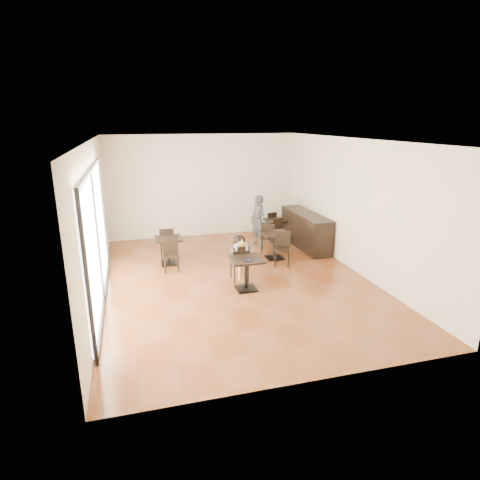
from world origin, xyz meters
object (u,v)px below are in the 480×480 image
object	(u,v)px
cafe_table_back	(275,230)
chair_mid_b	(282,249)
cafe_table_mid	(275,246)
chair_back_a	(269,224)
adult_patron	(258,220)
chair_mid_a	(268,238)
chair_left_b	(171,255)
child_chair	(239,263)
child	(239,258)
cafe_table_left	(169,251)
chair_back_b	(281,233)
chair_left_a	(167,242)
child_table	(246,274)

from	to	relation	value
cafe_table_back	chair_mid_b	bearing A→B (deg)	-105.33
cafe_table_mid	chair_back_a	world-z (taller)	chair_back_a
chair_mid_b	adult_patron	bearing A→B (deg)	114.58
chair_mid_a	chair_left_b	world-z (taller)	chair_mid_a
child_chair	child	size ratio (longest dim) A/B	0.79
child	chair_back_a	distance (m)	3.92
chair_mid_a	cafe_table_left	bearing A→B (deg)	27.29
child_chair	adult_patron	distance (m)	2.88
chair_back_a	chair_back_b	world-z (taller)	same
chair_mid_b	chair_left_a	world-z (taller)	chair_mid_b
chair_mid_a	child_table	bearing A→B (deg)	83.38
child_chair	chair_left_b	xyz separation A→B (m)	(-1.46, 1.03, -0.01)
chair_mid_a	chair_left_a	bearing A→B (deg)	16.04
adult_patron	chair_back_b	size ratio (longest dim) A/B	1.90
cafe_table_back	chair_mid_a	world-z (taller)	chair_mid_a
child	cafe_table_left	distance (m)	2.16
child_table	chair_left_b	distance (m)	2.15
cafe_table_back	adult_patron	bearing A→B (deg)	-155.22
adult_patron	cafe_table_mid	bearing A→B (deg)	-16.20
child_table	cafe_table_back	bearing A→B (deg)	60.63
chair_mid_a	child_chair	bearing A→B (deg)	76.40
cafe_table_mid	cafe_table_left	size ratio (longest dim) A/B	1.03
child_chair	cafe_table_back	world-z (taller)	child_chair
chair_left_a	chair_left_b	xyz separation A→B (m)	(0.00, -1.10, 0.00)
child_table	child	bearing A→B (deg)	90.00
child	chair_back_a	xyz separation A→B (m)	(1.92, 3.41, -0.15)
chair_mid_a	chair_left_a	distance (m)	2.81
adult_patron	cafe_table_left	xyz separation A→B (m)	(-2.74, -0.98, -0.40)
chair_mid_b	chair_back_a	bearing A→B (deg)	100.56
cafe_table_mid	cafe_table_left	xyz separation A→B (m)	(-2.79, 0.34, -0.01)
child_table	chair_back_a	distance (m)	4.40
adult_patron	chair_back_b	xyz separation A→B (m)	(0.65, -0.25, -0.36)
child_table	cafe_table_back	world-z (taller)	child_table
cafe_table_left	chair_left_b	distance (m)	0.55
child_chair	cafe_table_back	distance (m)	3.45
chair_mid_a	chair_back_b	xyz separation A→B (m)	(0.59, 0.52, -0.04)
child_chair	cafe_table_back	bearing A→B (deg)	-123.86
chair_mid_a	chair_left_b	bearing A→B (deg)	38.22
chair_left_a	chair_back_a	xyz separation A→B (m)	(3.39, 1.28, -0.03)
chair_back_a	cafe_table_back	bearing A→B (deg)	71.41
chair_mid_a	chair_mid_b	world-z (taller)	same
cafe_table_back	chair_back_b	world-z (taller)	chair_back_b
adult_patron	chair_mid_a	bearing A→B (deg)	-14.50
chair_mid_a	chair_left_b	xyz separation A→B (m)	(-2.79, -0.76, -0.01)
chair_mid_b	chair_left_b	size ratio (longest dim) A/B	1.03
child_table	cafe_table_mid	world-z (taller)	child_table
adult_patron	chair_left_b	bearing A→B (deg)	-79.29
cafe_table_left	chair_back_a	bearing A→B (deg)	28.46
child	chair_left_a	xyz separation A→B (m)	(-1.46, 2.13, -0.13)
chair_back_a	cafe_table_mid	bearing A→B (deg)	56.08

